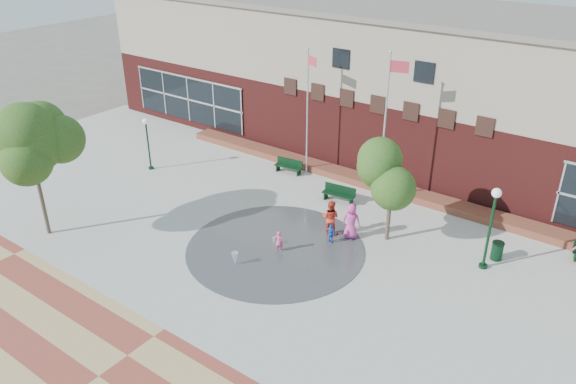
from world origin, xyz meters
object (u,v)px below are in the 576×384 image
Objects in this scene: flagpole_right at (386,123)px; trash_can at (497,251)px; child_splash at (279,241)px; flagpole_left at (308,107)px; bench_left at (288,169)px; tree_big_left at (29,141)px.

flagpole_right reaches higher than trash_can.
child_splash reaches higher than trash_can.
flagpole_left is 9.47m from child_splash.
trash_can is (6.84, -1.69, -4.18)m from flagpole_right.
flagpole_left is 4.28× the size of bench_left.
child_splash is (3.81, -7.85, -3.67)m from flagpole_left.
tree_big_left is (-18.55, -10.68, 4.45)m from trash_can.
trash_can is 0.83× the size of child_splash.
tree_big_left is (-11.71, -12.37, 0.27)m from flagpole_right.
flagpole_right is at bearing 166.17° from trash_can.
tree_big_left is at bearing 12.59° from child_splash.
bench_left is 8.74m from child_splash.
flagpole_right reaches higher than bench_left.
flagpole_right is 8.25m from child_splash.
flagpole_right is 7.70m from bench_left.
flagpole_left is 4.09m from bench_left.
flagpole_left reaches higher than child_splash.
bench_left is 0.26× the size of tree_big_left.
flagpole_right reaches higher than child_splash.
bench_left is (-6.34, 0.32, -4.36)m from flagpole_right.
tree_big_left is (-5.37, -12.69, 4.62)m from bench_left.
flagpole_right is at bearing -117.78° from child_splash.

